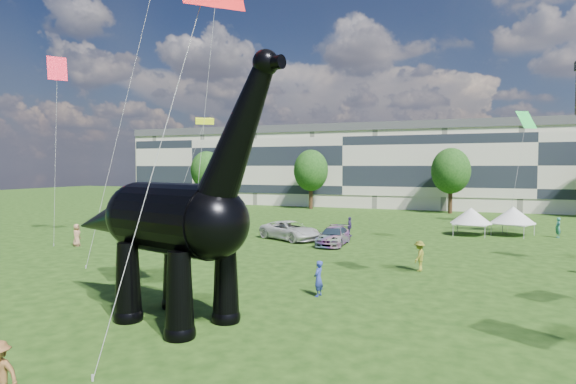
% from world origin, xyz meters
% --- Properties ---
extents(ground, '(220.00, 220.00, 0.00)m').
position_xyz_m(ground, '(0.00, 0.00, 0.00)').
color(ground, '#16330C').
rests_on(ground, ground).
extents(terrace_row, '(78.00, 11.00, 12.00)m').
position_xyz_m(terrace_row, '(-8.00, 62.00, 6.00)').
color(terrace_row, beige).
rests_on(terrace_row, ground).
extents(tree_far_left, '(5.20, 5.20, 9.44)m').
position_xyz_m(tree_far_left, '(-30.00, 53.00, 6.29)').
color(tree_far_left, '#382314').
rests_on(tree_far_left, ground).
extents(tree_mid_left, '(5.20, 5.20, 9.44)m').
position_xyz_m(tree_mid_left, '(-12.00, 53.00, 6.29)').
color(tree_mid_left, '#382314').
rests_on(tree_mid_left, ground).
extents(tree_mid_right, '(5.20, 5.20, 9.44)m').
position_xyz_m(tree_mid_right, '(8.00, 53.00, 6.29)').
color(tree_mid_right, '#382314').
rests_on(tree_mid_right, ground).
extents(dinosaur_sculpture, '(13.03, 5.66, 10.72)m').
position_xyz_m(dinosaur_sculpture, '(-0.96, 0.83, 4.05)').
color(dinosaur_sculpture, black).
rests_on(dinosaur_sculpture, ground).
extents(car_silver, '(3.33, 4.26, 1.36)m').
position_xyz_m(car_silver, '(-12.78, 26.23, 0.68)').
color(car_silver, '#A3A3A7').
rests_on(car_silver, ground).
extents(car_grey, '(4.57, 2.88, 1.42)m').
position_xyz_m(car_grey, '(-10.00, 20.13, 0.71)').
color(car_grey, slate).
rests_on(car_grey, ground).
extents(car_white, '(6.43, 5.06, 1.62)m').
position_xyz_m(car_white, '(-3.92, 22.96, 0.81)').
color(car_white, silver).
rests_on(car_white, ground).
extents(car_dark, '(2.21, 5.11, 1.46)m').
position_xyz_m(car_dark, '(0.37, 21.59, 0.73)').
color(car_dark, '#595960').
rests_on(car_dark, ground).
extents(gazebo_near, '(4.10, 4.10, 2.57)m').
position_xyz_m(gazebo_near, '(10.72, 31.63, 1.80)').
color(gazebo_near, silver).
rests_on(gazebo_near, ground).
extents(gazebo_far, '(5.06, 5.06, 2.69)m').
position_xyz_m(gazebo_far, '(14.34, 32.77, 1.89)').
color(gazebo_far, silver).
rests_on(gazebo_far, ground).
extents(gazebo_left, '(5.22, 5.22, 2.81)m').
position_xyz_m(gazebo_left, '(-17.14, 27.75, 1.97)').
color(gazebo_left, white).
rests_on(gazebo_left, ground).
extents(visitors, '(43.77, 40.60, 1.85)m').
position_xyz_m(visitors, '(-1.45, 13.98, 0.89)').
color(visitors, '#3C2D65').
rests_on(visitors, ground).
extents(kites, '(68.15, 45.61, 28.50)m').
position_xyz_m(kites, '(7.97, 21.82, 16.77)').
color(kites, red).
rests_on(kites, ground).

